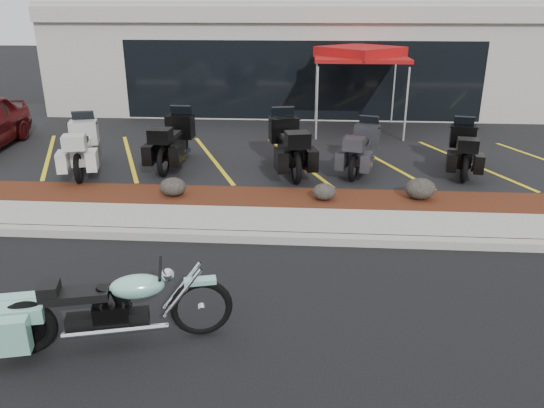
# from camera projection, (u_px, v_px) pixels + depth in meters

# --- Properties ---
(ground) EXTENTS (90.00, 90.00, 0.00)m
(ground) POSITION_uv_depth(u_px,v_px,m) (287.00, 266.00, 8.51)
(ground) COLOR black
(ground) RESTS_ON ground
(curb) EXTENTS (24.00, 0.25, 0.15)m
(curb) POSITION_uv_depth(u_px,v_px,m) (289.00, 238.00, 9.32)
(curb) COLOR gray
(curb) RESTS_ON ground
(sidewalk) EXTENTS (24.00, 1.20, 0.15)m
(sidewalk) POSITION_uv_depth(u_px,v_px,m) (291.00, 223.00, 9.97)
(sidewalk) COLOR gray
(sidewalk) RESTS_ON ground
(mulch_bed) EXTENTS (24.00, 1.20, 0.16)m
(mulch_bed) POSITION_uv_depth(u_px,v_px,m) (293.00, 200.00, 11.09)
(mulch_bed) COLOR #391B0D
(mulch_bed) RESTS_ON ground
(upper_lot) EXTENTS (26.00, 9.60, 0.15)m
(upper_lot) POSITION_uv_depth(u_px,v_px,m) (299.00, 139.00, 16.13)
(upper_lot) COLOR black
(upper_lot) RESTS_ON ground
(dealership_building) EXTENTS (18.00, 8.16, 4.00)m
(dealership_building) POSITION_uv_depth(u_px,v_px,m) (303.00, 54.00, 21.28)
(dealership_building) COLOR #A29E92
(dealership_building) RESTS_ON ground
(boulder_left) EXTENTS (0.55, 0.46, 0.39)m
(boulder_left) POSITION_uv_depth(u_px,v_px,m) (173.00, 187.00, 11.07)
(boulder_left) COLOR black
(boulder_left) RESTS_ON mulch_bed
(boulder_mid) EXTENTS (0.48, 0.40, 0.34)m
(boulder_mid) POSITION_uv_depth(u_px,v_px,m) (324.00, 192.00, 10.85)
(boulder_mid) COLOR black
(boulder_mid) RESTS_ON mulch_bed
(boulder_right) EXTENTS (0.62, 0.52, 0.44)m
(boulder_right) POSITION_uv_depth(u_px,v_px,m) (420.00, 189.00, 10.88)
(boulder_right) COLOR black
(boulder_right) RESTS_ON mulch_bed
(hero_cruiser) EXTENTS (3.02, 1.44, 1.03)m
(hero_cruiser) POSITION_uv_depth(u_px,v_px,m) (201.00, 299.00, 6.57)
(hero_cruiser) COLOR #80C7AD
(hero_cruiser) RESTS_ON ground
(touring_white) EXTENTS (1.45, 2.43, 1.33)m
(touring_white) POSITION_uv_depth(u_px,v_px,m) (86.00, 137.00, 13.22)
(touring_white) COLOR silver
(touring_white) RESTS_ON upper_lot
(touring_black_front) EXTENTS (0.98, 2.38, 1.36)m
(touring_black_front) POSITION_uv_depth(u_px,v_px,m) (182.00, 131.00, 13.74)
(touring_black_front) COLOR black
(touring_black_front) RESTS_ON upper_lot
(touring_black_mid) EXTENTS (1.46, 2.59, 1.42)m
(touring_black_mid) POSITION_uv_depth(u_px,v_px,m) (283.00, 135.00, 13.28)
(touring_black_mid) COLOR black
(touring_black_mid) RESTS_ON upper_lot
(touring_grey) EXTENTS (1.38, 2.24, 1.22)m
(touring_grey) POSITION_uv_depth(u_px,v_px,m) (368.00, 140.00, 13.19)
(touring_grey) COLOR #2C2C31
(touring_grey) RESTS_ON upper_lot
(touring_black_rear) EXTENTS (1.19, 2.21, 1.22)m
(touring_black_rear) POSITION_uv_depth(u_px,v_px,m) (462.00, 140.00, 13.13)
(touring_black_rear) COLOR black
(touring_black_rear) RESTS_ON upper_lot
(traffic_cone) EXTENTS (0.34, 0.34, 0.47)m
(traffic_cone) POSITION_uv_depth(u_px,v_px,m) (278.00, 133.00, 15.53)
(traffic_cone) COLOR #E94E07
(traffic_cone) RESTS_ON upper_lot
(popup_canopy) EXTENTS (3.37, 3.37, 2.57)m
(popup_canopy) POSITION_uv_depth(u_px,v_px,m) (360.00, 55.00, 16.07)
(popup_canopy) COLOR silver
(popup_canopy) RESTS_ON upper_lot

